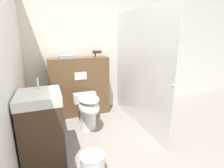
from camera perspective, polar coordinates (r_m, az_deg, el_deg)
name	(u,v)px	position (r m, az deg, el deg)	size (l,w,h in m)	color
wall_back	(98,50)	(3.67, -4.55, 11.10)	(8.00, 0.06, 2.50)	silver
partition_panel	(80,87)	(3.46, -10.48, -0.90)	(1.12, 0.31, 1.13)	brown
shower_glass	(138,70)	(2.99, 8.53, 4.61)	(0.04, 1.85, 1.94)	silver
toilet	(88,109)	(2.93, -7.79, -7.98)	(0.38, 0.63, 0.58)	white
sink_vanity	(42,128)	(2.32, -21.83, -13.21)	(0.49, 0.54, 1.04)	#473323
hair_drier	(97,52)	(3.43, -4.85, 10.35)	(0.20, 0.06, 0.13)	#2D2D33
folded_towel	(67,57)	(3.32, -14.51, 8.67)	(0.30, 0.19, 0.06)	#8C9EAD
waste_bin	(93,165)	(2.16, -6.32, -24.86)	(0.27, 0.27, 0.26)	silver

